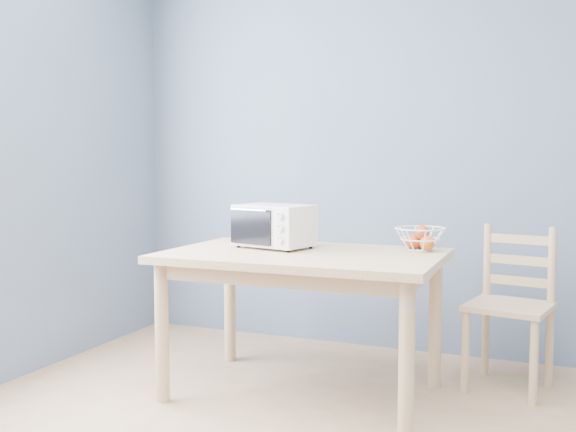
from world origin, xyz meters
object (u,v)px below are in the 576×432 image
at_px(fruit_basket, 421,238).
at_px(dining_table, 303,271).
at_px(toaster_oven, 272,225).
at_px(dining_chair, 511,309).

bearing_deg(fruit_basket, dining_table, -153.28).
xyz_separation_m(toaster_oven, dining_chair, (1.22, 0.42, -0.45)).
bearing_deg(dining_table, fruit_basket, 26.72).
relative_size(toaster_oven, fruit_basket, 1.32).
distance_m(fruit_basket, dining_chair, 0.64).
height_order(fruit_basket, dining_chair, fruit_basket).
bearing_deg(toaster_oven, dining_chair, 33.76).
height_order(toaster_oven, fruit_basket, toaster_oven).
distance_m(dining_table, fruit_basket, 0.64).
bearing_deg(dining_table, toaster_oven, 155.19).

